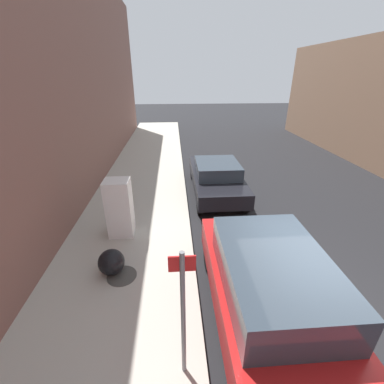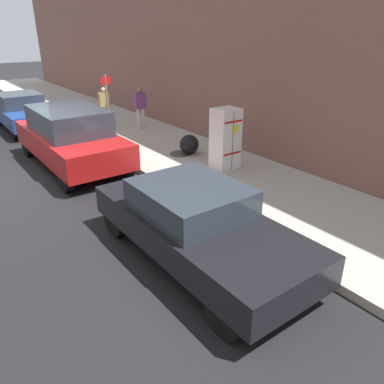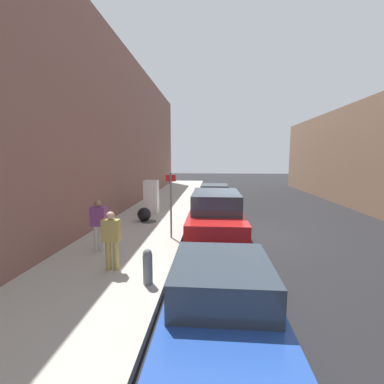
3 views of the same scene
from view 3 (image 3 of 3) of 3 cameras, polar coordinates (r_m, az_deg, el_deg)
ground_plane at (r=10.52m, az=10.59°, el=-9.39°), size 80.00×80.00×0.00m
sidewalk_slab at (r=10.83m, az=-11.42°, el=-8.45°), size 3.66×44.00×0.17m
building_facade_near at (r=11.58m, az=-25.79°, el=14.17°), size 1.89×39.60×9.05m
discarded_refrigerator at (r=13.50m, az=-9.01°, el=-1.07°), size 0.70×0.62×1.72m
manhole_cover at (r=11.87m, az=-9.61°, el=-6.50°), size 0.70×0.70×0.02m
street_sign_post at (r=9.19m, az=-4.71°, el=-2.11°), size 0.36×0.07×2.37m
fire_hydrant at (r=6.20m, az=-9.82°, el=-15.89°), size 0.22×0.22×0.83m
trash_bag at (r=12.00m, az=-10.58°, el=-4.88°), size 0.62×0.62×0.62m
pedestrian_walking_far at (r=8.47m, az=-20.03°, el=-6.27°), size 0.46×0.22×1.61m
pedestrian_standing_near at (r=6.97m, az=-17.48°, el=-9.54°), size 0.44×0.22×1.54m
parked_hatchback_blue at (r=4.69m, az=6.43°, el=-22.19°), size 1.75×4.16×1.44m
parked_suv_red at (r=9.95m, az=5.29°, el=-4.80°), size 1.98×4.89×1.77m
parked_sedan_dark at (r=16.15m, az=4.94°, el=-0.66°), size 1.87×4.58×1.40m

